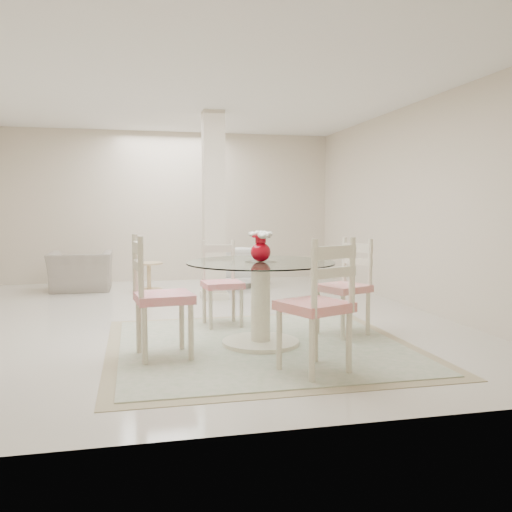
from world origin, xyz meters
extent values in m
plane|color=beige|center=(0.00, 0.00, 0.00)|extent=(7.00, 7.00, 0.00)
cube|color=beige|center=(0.00, 3.50, 1.35)|extent=(6.00, 0.02, 2.70)
cube|color=beige|center=(0.00, -3.50, 1.35)|extent=(6.00, 0.02, 2.70)
cube|color=beige|center=(3.00, 0.00, 1.35)|extent=(0.02, 7.00, 2.70)
cube|color=white|center=(0.00, 0.00, 2.70)|extent=(6.00, 7.00, 0.02)
cube|color=beige|center=(0.50, 1.30, 1.35)|extent=(0.30, 0.30, 2.70)
cube|color=tan|center=(0.54, -1.53, 0.00)|extent=(2.88, 2.88, 0.01)
cube|color=beige|center=(0.54, -1.53, 0.01)|extent=(2.64, 2.64, 0.01)
cylinder|color=#F3EBC8|center=(0.54, -1.53, 0.03)|extent=(0.74, 0.74, 0.05)
cylinder|color=#F3EBC8|center=(0.54, -1.53, 0.42)|extent=(0.18, 0.18, 0.76)
cylinder|color=#F3EBC8|center=(0.54, -1.53, 0.78)|extent=(0.30, 0.30, 0.03)
cylinder|color=white|center=(0.54, -1.53, 0.81)|extent=(1.41, 1.41, 0.01)
ellipsoid|color=#AE0514|center=(0.54, -1.53, 0.90)|extent=(0.19, 0.19, 0.18)
cylinder|color=#AE0514|center=(0.54, -1.53, 1.02)|extent=(0.10, 0.10, 0.05)
cylinder|color=#AE0514|center=(0.54, -1.53, 1.05)|extent=(0.17, 0.17, 0.02)
ellipsoid|color=white|center=(0.54, -1.53, 1.08)|extent=(0.11, 0.11, 0.05)
ellipsoid|color=white|center=(0.59, -1.51, 1.06)|extent=(0.11, 0.11, 0.05)
ellipsoid|color=white|center=(0.48, -1.50, 1.07)|extent=(0.11, 0.11, 0.05)
ellipsoid|color=white|center=(0.55, -1.59, 1.06)|extent=(0.11, 0.11, 0.05)
ellipsoid|color=white|center=(0.58, -1.56, 1.07)|extent=(0.11, 0.11, 0.05)
cylinder|color=beige|center=(1.22, -1.21, 0.23)|extent=(0.04, 0.04, 0.46)
cylinder|color=beige|center=(1.37, -1.55, 0.23)|extent=(0.04, 0.04, 0.46)
cylinder|color=beige|center=(1.55, -1.07, 0.23)|extent=(0.04, 0.04, 0.46)
cylinder|color=beige|center=(1.70, -1.40, 0.23)|extent=(0.04, 0.04, 0.46)
cube|color=red|center=(1.46, -1.31, 0.50)|extent=(0.58, 0.58, 0.07)
cube|color=beige|center=(1.64, -1.23, 0.84)|extent=(0.20, 0.39, 0.54)
cylinder|color=beige|center=(0.16, -0.79, 0.22)|extent=(0.04, 0.04, 0.44)
cylinder|color=beige|center=(0.50, -0.76, 0.22)|extent=(0.04, 0.04, 0.44)
cylinder|color=beige|center=(0.13, -0.44, 0.22)|extent=(0.04, 0.04, 0.44)
cylinder|color=beige|center=(0.48, -0.42, 0.22)|extent=(0.04, 0.04, 0.44)
cube|color=red|center=(0.32, -0.60, 0.47)|extent=(0.45, 0.45, 0.07)
cube|color=beige|center=(0.30, -0.41, 0.79)|extent=(0.39, 0.07, 0.52)
cylinder|color=beige|center=(-0.17, -1.92, 0.25)|extent=(0.05, 0.05, 0.50)
cylinder|color=beige|center=(-0.22, -1.53, 0.25)|extent=(0.05, 0.05, 0.50)
cylinder|color=beige|center=(-0.56, -1.97, 0.25)|extent=(0.05, 0.05, 0.50)
cylinder|color=beige|center=(-0.61, -1.58, 0.25)|extent=(0.05, 0.05, 0.50)
cube|color=red|center=(-0.39, -1.75, 0.54)|extent=(0.53, 0.53, 0.08)
cube|color=beige|center=(-0.60, -1.77, 0.90)|extent=(0.10, 0.44, 0.59)
cylinder|color=beige|center=(0.86, -2.19, 0.25)|extent=(0.05, 0.05, 0.50)
cylinder|color=beige|center=(0.50, -2.35, 0.25)|extent=(0.05, 0.05, 0.50)
cylinder|color=beige|center=(1.01, -2.55, 0.25)|extent=(0.05, 0.05, 0.50)
cylinder|color=beige|center=(0.65, -2.71, 0.25)|extent=(0.05, 0.05, 0.50)
cube|color=red|center=(0.76, -2.45, 0.54)|extent=(0.63, 0.63, 0.08)
cube|color=beige|center=(0.84, -2.65, 0.91)|extent=(0.42, 0.22, 0.59)
imported|color=gray|center=(-1.48, 2.53, 0.31)|extent=(0.97, 0.85, 0.63)
imported|color=white|center=(1.05, 2.52, 0.34)|extent=(0.81, 0.83, 0.68)
cylinder|color=tan|center=(-0.41, 2.24, 0.02)|extent=(0.42, 0.42, 0.04)
cylinder|color=tan|center=(-0.41, 2.24, 0.23)|extent=(0.06, 0.06, 0.41)
cylinder|color=tan|center=(-0.41, 2.24, 0.45)|extent=(0.44, 0.44, 0.03)
camera|label=1|loc=(-0.63, -6.50, 1.31)|focal=38.00mm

